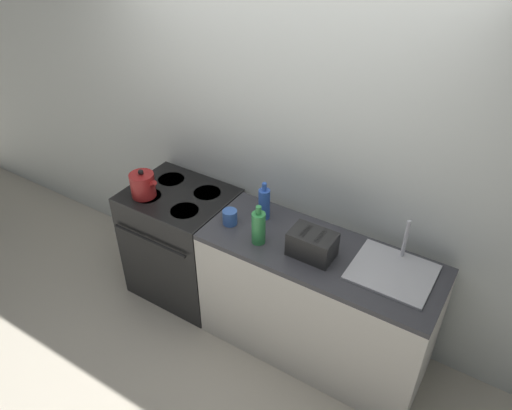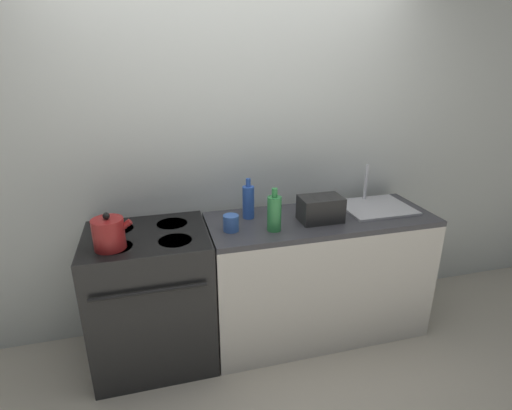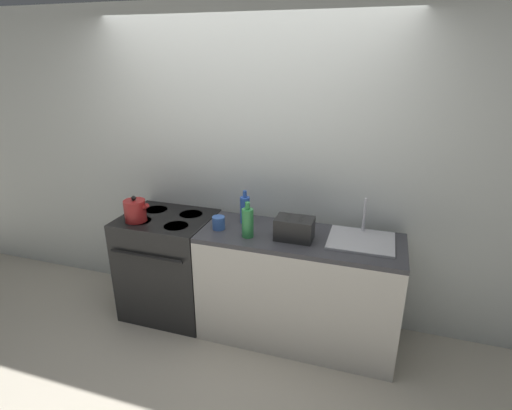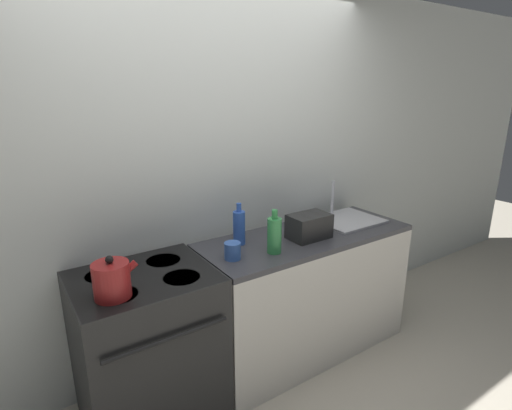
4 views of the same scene
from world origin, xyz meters
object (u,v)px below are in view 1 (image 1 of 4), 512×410
at_px(stove, 183,241).
at_px(toaster, 312,244).
at_px(bottle_blue, 264,203).
at_px(cup_blue, 230,217).
at_px(bottle_green, 259,227).
at_px(kettle, 143,185).

distance_m(stove, toaster, 1.25).
distance_m(toaster, bottle_blue, 0.48).
distance_m(bottle_blue, cup_blue, 0.25).
distance_m(stove, bottle_green, 0.97).
distance_m(stove, kettle, 0.59).
distance_m(bottle_green, cup_blue, 0.28).
height_order(bottle_blue, cup_blue, bottle_blue).
height_order(toaster, bottle_blue, bottle_blue).
bearing_deg(stove, bottle_green, -10.36).
xyz_separation_m(bottle_blue, bottle_green, (0.11, -0.24, 0.00)).
bearing_deg(bottle_green, toaster, 11.33).
bearing_deg(bottle_green, kettle, 179.87).
height_order(stove, toaster, toaster).
bearing_deg(toaster, cup_blue, -179.33).
height_order(stove, bottle_blue, bottle_blue).
bearing_deg(toaster, bottle_blue, 159.00).
bearing_deg(kettle, stove, 36.56).
xyz_separation_m(kettle, bottle_green, (0.97, -0.00, 0.02)).
relative_size(toaster, bottle_green, 1.01).
bearing_deg(toaster, kettle, -177.11).
xyz_separation_m(toaster, bottle_green, (-0.34, -0.07, 0.03)).
distance_m(stove, bottle_blue, 0.89).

